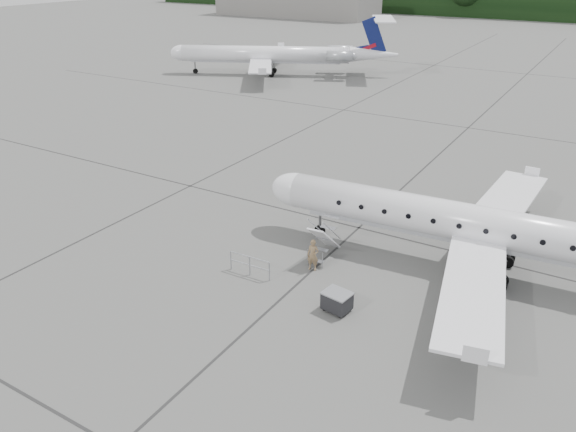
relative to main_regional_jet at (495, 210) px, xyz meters
The scene contains 7 objects.
ground 7.04m from the main_regional_jet, 98.55° to the right, with size 320.00×320.00×0.00m, color #5B5B58.
main_regional_jet is the anchor object (origin of this frame).
airstair 8.25m from the main_regional_jet, 159.73° to the right, with size 0.85×2.43×2.10m, color white, non-canonical shape.
passenger 8.78m from the main_regional_jet, 150.74° to the right, with size 0.59×0.38×1.61m, color olive.
safety_railing 11.82m from the main_regional_jet, 147.68° to the right, with size 2.20×0.08×1.00m, color #919398, non-canonical shape.
baggage_cart 8.68m from the main_regional_jet, 125.31° to the right, with size 1.14×0.92×0.98m, color black, non-canonical shape.
bg_regional_left 51.17m from the main_regional_jet, 135.10° to the left, with size 27.41×19.73×7.19m, color white, non-canonical shape.
Camera 1 is at (4.86, -19.19, 14.12)m, focal length 35.00 mm.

